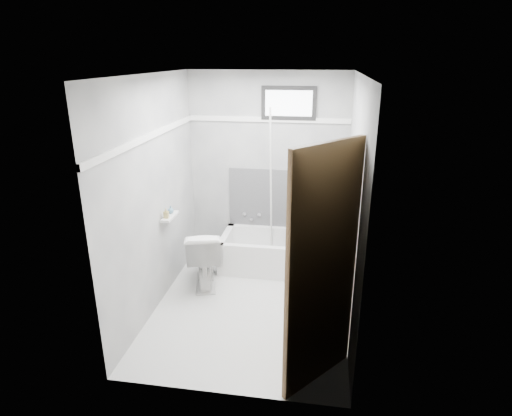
% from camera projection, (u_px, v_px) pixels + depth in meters
% --- Properties ---
extents(floor, '(2.60, 2.60, 0.00)m').
position_uv_depth(floor, '(251.00, 305.00, 4.64)').
color(floor, silver).
rests_on(floor, ground).
extents(ceiling, '(2.60, 2.60, 0.00)m').
position_uv_depth(ceiling, '(250.00, 74.00, 3.83)').
color(ceiling, silver).
rests_on(ceiling, floor).
extents(wall_back, '(2.00, 0.02, 2.40)m').
position_uv_depth(wall_back, '(268.00, 168.00, 5.44)').
color(wall_back, slate).
rests_on(wall_back, floor).
extents(wall_front, '(2.00, 0.02, 2.40)m').
position_uv_depth(wall_front, '(220.00, 259.00, 3.03)').
color(wall_front, slate).
rests_on(wall_front, floor).
extents(wall_left, '(0.02, 2.60, 2.40)m').
position_uv_depth(wall_left, '(155.00, 196.00, 4.38)').
color(wall_left, slate).
rests_on(wall_left, floor).
extents(wall_right, '(0.02, 2.60, 2.40)m').
position_uv_depth(wall_right, '(353.00, 206.00, 4.09)').
color(wall_right, slate).
rests_on(wall_right, floor).
extents(bathtub, '(1.50, 0.70, 0.42)m').
position_uv_depth(bathtub, '(281.00, 252.00, 5.40)').
color(bathtub, white).
rests_on(bathtub, floor).
extents(office_chair, '(0.73, 0.73, 0.98)m').
position_uv_depth(office_chair, '(313.00, 223.00, 5.25)').
color(office_chair, '#5D5E62').
rests_on(office_chair, bathtub).
extents(toilet, '(0.56, 0.78, 0.69)m').
position_uv_depth(toilet, '(204.00, 257.00, 4.98)').
color(toilet, white).
rests_on(toilet, floor).
extents(door, '(0.78, 0.78, 2.00)m').
position_uv_depth(door, '(359.00, 293.00, 2.97)').
color(door, '#52361E').
rests_on(door, floor).
extents(window, '(0.66, 0.04, 0.40)m').
position_uv_depth(window, '(289.00, 103.00, 5.12)').
color(window, black).
rests_on(window, wall_back).
extents(backerboard, '(1.50, 0.02, 0.78)m').
position_uv_depth(backerboard, '(286.00, 199.00, 5.53)').
color(backerboard, '#4C4C4F').
rests_on(backerboard, wall_back).
extents(trim_back, '(2.00, 0.02, 0.06)m').
position_uv_depth(trim_back, '(268.00, 119.00, 5.22)').
color(trim_back, white).
rests_on(trim_back, wall_back).
extents(trim_left, '(0.02, 2.60, 0.06)m').
position_uv_depth(trim_left, '(151.00, 136.00, 4.17)').
color(trim_left, white).
rests_on(trim_left, wall_left).
extents(pole, '(0.02, 0.32, 1.93)m').
position_uv_depth(pole, '(271.00, 185.00, 5.26)').
color(pole, silver).
rests_on(pole, bathtub).
extents(shelf, '(0.10, 0.32, 0.02)m').
position_uv_depth(shelf, '(170.00, 216.00, 4.67)').
color(shelf, silver).
rests_on(shelf, wall_left).
extents(soap_bottle_a, '(0.05, 0.05, 0.11)m').
position_uv_depth(soap_bottle_a, '(166.00, 213.00, 4.57)').
color(soap_bottle_a, '#9E8E4F').
rests_on(soap_bottle_a, shelf).
extents(soap_bottle_b, '(0.09, 0.09, 0.08)m').
position_uv_depth(soap_bottle_b, '(171.00, 209.00, 4.71)').
color(soap_bottle_b, teal).
rests_on(soap_bottle_b, shelf).
extents(faucet, '(0.26, 0.10, 0.16)m').
position_uv_depth(faucet, '(252.00, 216.00, 5.66)').
color(faucet, silver).
rests_on(faucet, wall_back).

